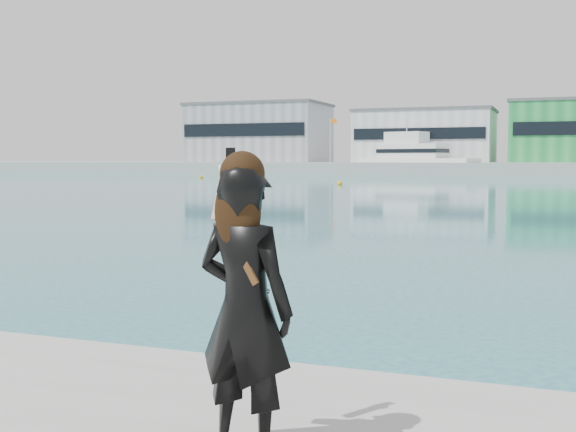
{
  "coord_description": "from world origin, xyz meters",
  "views": [
    {
      "loc": [
        1.52,
        -4.6,
        2.51
      ],
      "look_at": [
        -0.17,
        -0.15,
        2.14
      ],
      "focal_mm": 45.0,
      "sensor_mm": 36.0,
      "label": 1
    }
  ],
  "objects_px": {
    "motor_yacht": "(415,159)",
    "buoy_far": "(201,178)",
    "woman": "(244,300)",
    "buoy_extra": "(340,185)"
  },
  "relations": [
    {
      "from": "motor_yacht",
      "to": "buoy_far",
      "type": "xyz_separation_m",
      "value": [
        -22.01,
        -35.53,
        -2.65
      ]
    },
    {
      "from": "motor_yacht",
      "to": "woman",
      "type": "relative_size",
      "value": 11.73
    },
    {
      "from": "motor_yacht",
      "to": "woman",
      "type": "bearing_deg",
      "value": -61.36
    },
    {
      "from": "motor_yacht",
      "to": "buoy_far",
      "type": "bearing_deg",
      "value": -103.54
    },
    {
      "from": "motor_yacht",
      "to": "buoy_extra",
      "type": "bearing_deg",
      "value": -68.57
    },
    {
      "from": "motor_yacht",
      "to": "buoy_far",
      "type": "height_order",
      "value": "motor_yacht"
    },
    {
      "from": "motor_yacht",
      "to": "woman",
      "type": "height_order",
      "value": "motor_yacht"
    },
    {
      "from": "motor_yacht",
      "to": "woman",
      "type": "xyz_separation_m",
      "value": [
        21.7,
        -118.41,
        -0.95
      ]
    },
    {
      "from": "woman",
      "to": "motor_yacht",
      "type": "bearing_deg",
      "value": -70.12
    },
    {
      "from": "buoy_far",
      "to": "woman",
      "type": "xyz_separation_m",
      "value": [
        43.72,
        -82.89,
        1.7
      ]
    }
  ]
}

